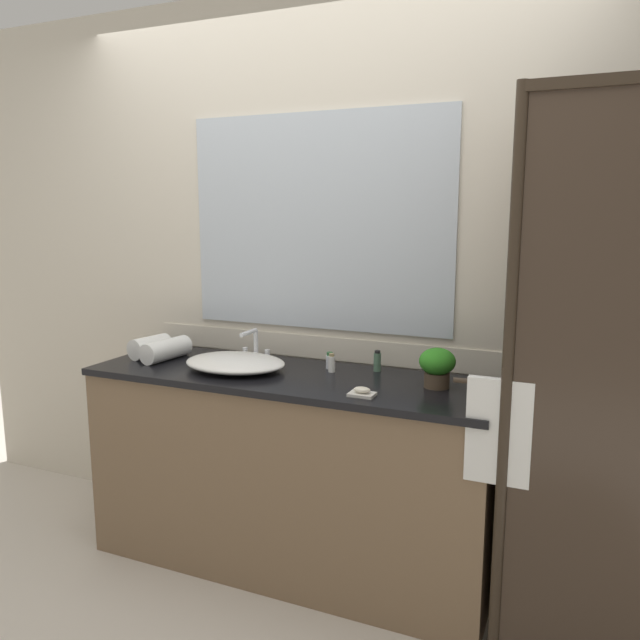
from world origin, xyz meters
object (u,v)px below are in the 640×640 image
(soap_dish, at_px, (362,392))
(amenity_bottle_body_wash, at_px, (330,361))
(amenity_bottle_conditioner, at_px, (332,363))
(rolled_towel_near_edge, at_px, (150,347))
(potted_plant, at_px, (437,365))
(rolled_towel_middle, at_px, (166,350))
(faucet, at_px, (255,350))
(sink_basin, at_px, (235,363))
(amenity_bottle_lotion, at_px, (377,361))

(soap_dish, height_order, amenity_bottle_body_wash, amenity_bottle_body_wash)
(amenity_bottle_conditioner, relative_size, rolled_towel_near_edge, 0.42)
(potted_plant, distance_m, rolled_towel_middle, 1.29)
(amenity_bottle_conditioner, height_order, rolled_towel_middle, rolled_towel_middle)
(amenity_bottle_conditioner, distance_m, rolled_towel_near_edge, 0.92)
(amenity_bottle_conditioner, bearing_deg, faucet, 174.14)
(sink_basin, xyz_separation_m, rolled_towel_near_edge, (-0.51, 0.05, 0.02))
(sink_basin, height_order, faucet, faucet)
(potted_plant, bearing_deg, amenity_bottle_lotion, 153.55)
(potted_plant, bearing_deg, soap_dish, -135.32)
(soap_dish, bearing_deg, rolled_towel_middle, 170.28)
(sink_basin, xyz_separation_m, amenity_bottle_lotion, (0.59, 0.23, 0.01))
(amenity_bottle_conditioner, bearing_deg, rolled_towel_near_edge, -174.53)
(amenity_bottle_lotion, bearing_deg, sink_basin, -158.55)
(amenity_bottle_body_wash, bearing_deg, rolled_towel_near_edge, -171.04)
(sink_basin, distance_m, amenity_bottle_conditioner, 0.43)
(sink_basin, relative_size, potted_plant, 2.88)
(amenity_bottle_conditioner, bearing_deg, amenity_bottle_body_wash, 121.03)
(amenity_bottle_conditioner, bearing_deg, sink_basin, -161.78)
(amenity_bottle_body_wash, xyz_separation_m, rolled_towel_middle, (-0.78, -0.16, 0.01))
(sink_basin, height_order, amenity_bottle_conditioner, amenity_bottle_conditioner)
(sink_basin, distance_m, soap_dish, 0.67)
(amenity_bottle_lotion, relative_size, rolled_towel_near_edge, 0.46)
(rolled_towel_near_edge, xyz_separation_m, rolled_towel_middle, (0.11, -0.02, -0.00))
(sink_basin, bearing_deg, rolled_towel_middle, 175.72)
(amenity_bottle_lotion, bearing_deg, potted_plant, -26.45)
(potted_plant, height_order, amenity_bottle_conditioner, potted_plant)
(rolled_towel_middle, bearing_deg, potted_plant, 2.32)
(sink_basin, height_order, rolled_towel_middle, rolled_towel_middle)
(sink_basin, relative_size, amenity_bottle_conditioner, 5.59)
(potted_plant, distance_m, soap_dish, 0.34)
(faucet, bearing_deg, rolled_towel_near_edge, -165.62)
(amenity_bottle_lotion, height_order, amenity_bottle_body_wash, amenity_bottle_lotion)
(amenity_bottle_conditioner, bearing_deg, soap_dish, -49.39)
(sink_basin, bearing_deg, faucet, 90.00)
(faucet, bearing_deg, amenity_bottle_lotion, 5.27)
(sink_basin, xyz_separation_m, amenity_bottle_body_wash, (0.38, 0.19, 0.00))
(sink_basin, xyz_separation_m, faucet, (0.00, 0.18, 0.02))
(faucet, xyz_separation_m, potted_plant, (0.89, -0.10, 0.04))
(potted_plant, xyz_separation_m, amenity_bottle_body_wash, (-0.51, 0.11, -0.06))
(potted_plant, height_order, amenity_bottle_lotion, potted_plant)
(amenity_bottle_lotion, height_order, rolled_towel_near_edge, rolled_towel_near_edge)
(soap_dish, relative_size, rolled_towel_near_edge, 0.50)
(rolled_towel_near_edge, distance_m, rolled_towel_middle, 0.11)
(potted_plant, distance_m, amenity_bottle_conditioner, 0.49)
(faucet, relative_size, amenity_bottle_body_wash, 2.24)
(soap_dish, xyz_separation_m, rolled_towel_near_edge, (-1.16, 0.20, 0.04))
(amenity_bottle_conditioner, bearing_deg, potted_plant, -6.34)
(amenity_bottle_body_wash, bearing_deg, faucet, -178.53)
(amenity_bottle_conditioner, relative_size, rolled_towel_middle, 0.32)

